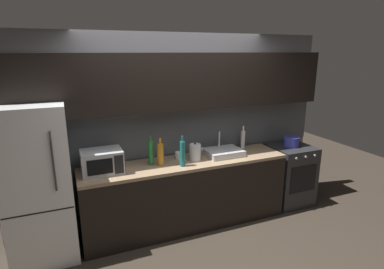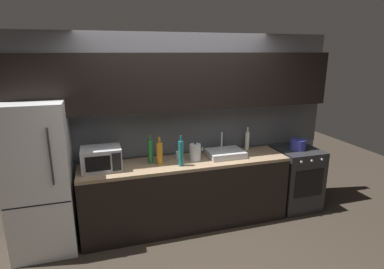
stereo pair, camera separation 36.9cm
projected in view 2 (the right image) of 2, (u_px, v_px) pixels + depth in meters
ground_plane at (209, 265)px, 3.40m from camera, size 10.00×10.00×0.00m
back_wall at (180, 107)px, 4.10m from camera, size 4.42×0.44×2.50m
counter_run at (186, 193)px, 4.11m from camera, size 2.68×0.60×0.90m
refrigerator at (40, 178)px, 3.51m from camera, size 0.68×0.69×1.75m
oven_range at (296, 178)px, 4.59m from camera, size 0.60×0.62×0.90m
microwave at (101, 159)px, 3.68m from camera, size 0.46×0.35×0.27m
sink_basin at (225, 153)px, 4.17m from camera, size 0.48×0.38×0.30m
kettle at (195, 152)px, 3.99m from camera, size 0.18×0.15×0.24m
wine_bottle_white at (247, 140)px, 4.43m from camera, size 0.06×0.06×0.33m
wine_bottle_amber at (160, 153)px, 3.86m from camera, size 0.08×0.08×0.35m
wine_bottle_green at (150, 151)px, 3.88m from camera, size 0.06×0.06×0.37m
wine_bottle_teal at (181, 153)px, 3.79m from camera, size 0.06×0.06×0.38m
mug_clear at (179, 155)px, 4.08m from camera, size 0.08×0.08×0.10m
cooking_pot at (298, 144)px, 4.45m from camera, size 0.23×0.23×0.15m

